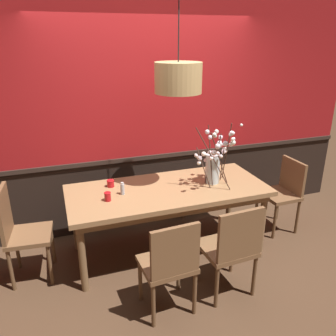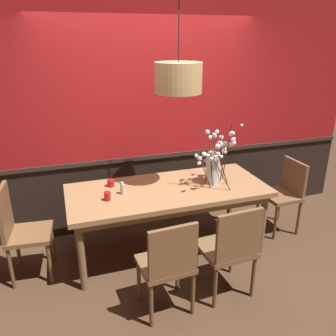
% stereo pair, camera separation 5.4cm
% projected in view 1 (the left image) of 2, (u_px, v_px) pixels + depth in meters
% --- Properties ---
extents(ground_plane, '(24.00, 24.00, 0.00)m').
position_uv_depth(ground_plane, '(168.00, 250.00, 3.91)').
color(ground_plane, '#4C3321').
extents(back_wall, '(5.51, 0.14, 2.80)m').
position_uv_depth(back_wall, '(148.00, 116.00, 4.07)').
color(back_wall, black).
rests_on(back_wall, ground).
extents(dining_table, '(2.11, 0.91, 0.77)m').
position_uv_depth(dining_table, '(168.00, 195.00, 3.67)').
color(dining_table, '#997047').
rests_on(dining_table, ground).
extents(chair_head_east_end, '(0.40, 0.44, 0.89)m').
position_uv_depth(chair_head_east_end, '(284.00, 190.00, 4.19)').
color(chair_head_east_end, brown).
rests_on(chair_head_east_end, ground).
extents(chair_head_west_end, '(0.45, 0.45, 0.98)m').
position_uv_depth(chair_head_west_end, '(20.00, 230.00, 3.28)').
color(chair_head_west_end, brown).
rests_on(chair_head_west_end, ground).
extents(chair_near_side_left, '(0.46, 0.43, 0.91)m').
position_uv_depth(chair_near_side_left, '(170.00, 263.00, 2.85)').
color(chair_near_side_left, brown).
rests_on(chair_near_side_left, ground).
extents(chair_near_side_right, '(0.48, 0.46, 0.93)m').
position_uv_depth(chair_near_side_right, '(231.00, 246.00, 3.07)').
color(chair_near_side_right, brown).
rests_on(chair_near_side_right, ground).
extents(chair_far_side_right, '(0.45, 0.43, 0.96)m').
position_uv_depth(chair_far_side_right, '(166.00, 176.00, 4.59)').
color(chair_far_side_right, brown).
rests_on(chair_far_side_right, ground).
extents(vase_with_blossoms, '(0.54, 0.47, 0.71)m').
position_uv_depth(vase_with_blossoms, '(214.00, 164.00, 3.69)').
color(vase_with_blossoms, silver).
rests_on(vase_with_blossoms, dining_table).
extents(candle_holder_nearer_center, '(0.07, 0.07, 0.09)m').
position_uv_depth(candle_holder_nearer_center, '(108.00, 196.00, 3.34)').
color(candle_holder_nearer_center, red).
rests_on(candle_holder_nearer_center, dining_table).
extents(candle_holder_nearer_edge, '(0.08, 0.08, 0.08)m').
position_uv_depth(candle_holder_nearer_edge, '(111.00, 183.00, 3.66)').
color(candle_holder_nearer_edge, red).
rests_on(candle_holder_nearer_edge, dining_table).
extents(condiment_bottle, '(0.04, 0.04, 0.13)m').
position_uv_depth(condiment_bottle, '(122.00, 189.00, 3.48)').
color(condiment_bottle, '#ADADB2').
rests_on(condiment_bottle, dining_table).
extents(pendant_lamp, '(0.46, 0.46, 1.05)m').
position_uv_depth(pendant_lamp, '(178.00, 78.00, 3.31)').
color(pendant_lamp, tan).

